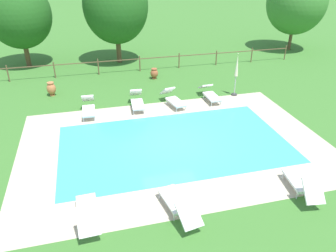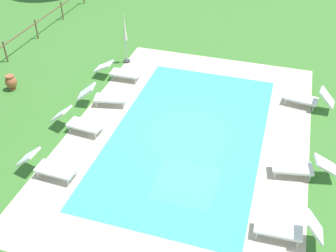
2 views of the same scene
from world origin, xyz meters
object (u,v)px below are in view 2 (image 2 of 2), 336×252
at_px(sun_lounger_north_far, 48,166).
at_px(sun_lounger_south_near_corner, 119,71).
at_px(terracotta_urn_near_fence, 11,82).
at_px(sun_lounger_south_mid, 78,122).
at_px(sun_lounger_north_near_steps, 104,96).
at_px(sun_lounger_north_mid, 308,98).
at_px(patio_umbrella_closed_row_west, 125,33).
at_px(sun_lounger_north_end, 302,167).
at_px(sun_lounger_south_end, 289,228).

distance_m(sun_lounger_north_far, sun_lounger_south_near_corner, 6.47).
bearing_deg(terracotta_urn_near_fence, sun_lounger_south_mid, -113.74).
xyz_separation_m(sun_lounger_north_near_steps, terracotta_urn_near_fence, (-0.08, 4.28, -0.01)).
distance_m(sun_lounger_north_mid, sun_lounger_north_far, 10.33).
distance_m(patio_umbrella_closed_row_west, terracotta_urn_near_fence, 5.47).
bearing_deg(sun_lounger_south_near_corner, patio_umbrella_closed_row_west, 9.59).
xyz_separation_m(sun_lounger_north_near_steps, sun_lounger_south_near_corner, (2.12, 0.21, -0.02)).
bearing_deg(sun_lounger_north_near_steps, patio_umbrella_closed_row_west, 7.35).
bearing_deg(sun_lounger_north_far, sun_lounger_south_mid, 4.08).
xyz_separation_m(sun_lounger_north_mid, sun_lounger_north_end, (-4.23, 0.10, -0.03)).
relative_size(sun_lounger_north_end, terracotta_urn_near_fence, 3.15).
bearing_deg(sun_lounger_north_near_steps, sun_lounger_north_far, 179.89).
bearing_deg(sun_lounger_south_mid, sun_lounger_north_end, -90.74).
bearing_deg(sun_lounger_south_mid, sun_lounger_north_far, -175.92).
relative_size(sun_lounger_south_near_corner, terracotta_urn_near_fence, 3.08).
height_order(sun_lounger_north_far, sun_lounger_south_end, sun_lounger_south_end).
xyz_separation_m(sun_lounger_north_mid, sun_lounger_south_near_corner, (-0.12, 8.15, -0.03)).
relative_size(sun_lounger_south_mid, patio_umbrella_closed_row_west, 0.84).
bearing_deg(sun_lounger_north_far, sun_lounger_north_mid, -50.35).
height_order(sun_lounger_south_near_corner, terracotta_urn_near_fence, sun_lounger_south_near_corner).
distance_m(sun_lounger_north_end, patio_umbrella_closed_row_west, 10.14).
bearing_deg(sun_lounger_north_near_steps, sun_lounger_south_end, -121.67).
height_order(sun_lounger_north_far, sun_lounger_north_end, sun_lounger_north_far).
distance_m(sun_lounger_south_end, patio_umbrella_closed_row_west, 11.67).
distance_m(sun_lounger_north_mid, sun_lounger_north_end, 4.23).
height_order(sun_lounger_north_mid, sun_lounger_south_end, sun_lounger_south_end).
bearing_deg(sun_lounger_north_end, sun_lounger_south_end, 174.47).
xyz_separation_m(sun_lounger_south_mid, patio_umbrella_closed_row_west, (5.58, 0.29, 1.11)).
xyz_separation_m(sun_lounger_north_near_steps, sun_lounger_north_end, (-1.99, -7.85, -0.01)).
bearing_deg(sun_lounger_north_mid, sun_lounger_south_end, 177.05).
relative_size(sun_lounger_south_mid, sun_lounger_south_end, 1.09).
relative_size(sun_lounger_north_end, sun_lounger_south_end, 1.14).
height_order(sun_lounger_north_end, patio_umbrella_closed_row_west, patio_umbrella_closed_row_west).
distance_m(sun_lounger_north_far, patio_umbrella_closed_row_west, 8.13).
distance_m(sun_lounger_south_end, terracotta_urn_near_fence, 12.72).
relative_size(sun_lounger_north_mid, terracotta_urn_near_fence, 2.95).
bearing_deg(sun_lounger_south_mid, sun_lounger_north_near_steps, -5.56).
height_order(sun_lounger_north_far, terracotta_urn_near_fence, sun_lounger_north_far).
xyz_separation_m(sun_lounger_north_end, terracotta_urn_near_fence, (1.90, 12.13, 0.00)).
bearing_deg(sun_lounger_south_near_corner, sun_lounger_south_end, -131.10).
distance_m(sun_lounger_south_near_corner, sun_lounger_south_mid, 4.01).
bearing_deg(sun_lounger_south_end, terracotta_urn_near_fence, 68.83).
xyz_separation_m(sun_lounger_north_mid, sun_lounger_south_mid, (-4.13, 8.13, -0.01)).
xyz_separation_m(sun_lounger_south_near_corner, patio_umbrella_closed_row_west, (1.57, 0.26, 1.13)).
xyz_separation_m(sun_lounger_north_far, sun_lounger_south_mid, (2.46, 0.18, 0.00)).
distance_m(sun_lounger_north_mid, sun_lounger_south_end, 6.93).
bearing_deg(terracotta_urn_near_fence, sun_lounger_north_end, -98.93).
distance_m(sun_lounger_north_mid, terracotta_urn_near_fence, 12.44).
relative_size(sun_lounger_north_far, sun_lounger_south_end, 1.08).
bearing_deg(terracotta_urn_near_fence, sun_lounger_north_near_steps, -88.86).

